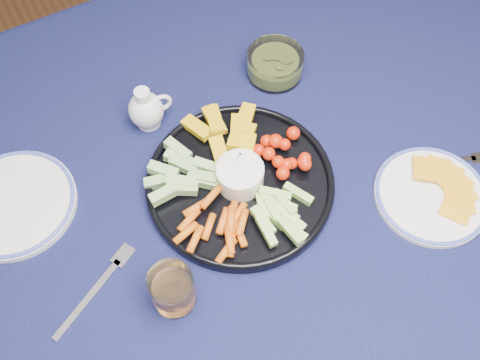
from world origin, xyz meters
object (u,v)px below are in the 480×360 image
pickle_bowl (275,65)px  side_plate_extra (14,203)px  dining_table (180,217)px  juice_tumbler (173,290)px  crudite_platter (239,181)px  creamer_pitcher (147,110)px  cheese_plate (432,194)px

pickle_bowl → side_plate_extra: pickle_bowl is taller
dining_table → side_plate_extra: 0.29m
dining_table → juice_tumbler: 0.22m
crudite_platter → pickle_bowl: bearing=45.8°
dining_table → creamer_pitcher: bearing=81.1°
crudite_platter → creamer_pitcher: (-0.08, 0.20, 0.02)m
dining_table → pickle_bowl: 0.35m
creamer_pitcher → side_plate_extra: creamer_pitcher is taller
cheese_plate → juice_tumbler: bearing=173.7°
crudite_platter → side_plate_extra: (-0.35, 0.15, -0.01)m
pickle_bowl → crudite_platter: bearing=-134.2°
crudite_platter → cheese_plate: 0.33m
crudite_platter → cheese_plate: crudite_platter is taller
crudite_platter → cheese_plate: (0.28, -0.18, -0.01)m
dining_table → crudite_platter: bearing=-20.1°
dining_table → pickle_bowl: bearing=27.9°
juice_tumbler → side_plate_extra: (-0.17, 0.28, -0.03)m
side_plate_extra → crudite_platter: bearing=-23.1°
dining_table → cheese_plate: (0.39, -0.22, 0.10)m
pickle_bowl → juice_tumbler: 0.49m
creamer_pitcher → pickle_bowl: bearing=-1.8°
cheese_plate → side_plate_extra: 0.71m
pickle_bowl → juice_tumbler: juice_tumbler is taller
dining_table → cheese_plate: bearing=-29.5°
creamer_pitcher → cheese_plate: (0.36, -0.38, -0.03)m
creamer_pitcher → juice_tumbler: bearing=-107.4°
creamer_pitcher → cheese_plate: 0.53m
dining_table → side_plate_extra: bearing=155.6°
dining_table → creamer_pitcher: size_ratio=18.53×
cheese_plate → juice_tumbler: 0.47m
dining_table → side_plate_extra: side_plate_extra is taller
pickle_bowl → cheese_plate: 0.39m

